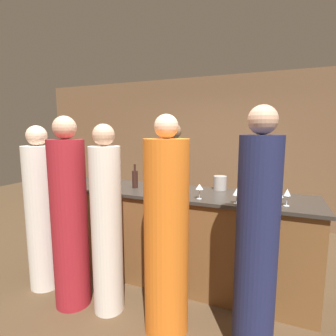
{
  "coord_description": "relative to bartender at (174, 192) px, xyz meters",
  "views": [
    {
      "loc": [
        1.06,
        -2.77,
        1.77
      ],
      "look_at": [
        -0.11,
        0.1,
        1.32
      ],
      "focal_mm": 28.0,
      "sensor_mm": 36.0,
      "label": 1
    }
  ],
  "objects": [
    {
      "name": "wine_glass_2",
      "position": [
        -0.63,
        -0.92,
        0.32
      ],
      "size": [
        0.08,
        0.08,
        0.16
      ],
      "color": "silver",
      "rests_on": "bar_counter"
    },
    {
      "name": "wine_glass_3",
      "position": [
        1.46,
        -0.91,
        0.33
      ],
      "size": [
        0.06,
        0.06,
        0.16
      ],
      "color": "silver",
      "rests_on": "bar_counter"
    },
    {
      "name": "ice_bucket",
      "position": [
        0.76,
        -0.45,
        0.29
      ],
      "size": [
        0.15,
        0.15,
        0.16
      ],
      "color": "#9E9993",
      "rests_on": "bar_counter"
    },
    {
      "name": "bar_counter",
      "position": [
        0.27,
        -0.73,
        -0.33
      ],
      "size": [
        3.11,
        0.74,
        1.07
      ],
      "color": "brown",
      "rests_on": "ground_plane"
    },
    {
      "name": "wine_glass_1",
      "position": [
        1.4,
        -0.96,
        0.32
      ],
      "size": [
        0.07,
        0.07,
        0.15
      ],
      "color": "silver",
      "rests_on": "bar_counter"
    },
    {
      "name": "wine_glass_4",
      "position": [
        1.02,
        -1.0,
        0.32
      ],
      "size": [
        0.08,
        0.08,
        0.15
      ],
      "color": "silver",
      "rests_on": "bar_counter"
    },
    {
      "name": "guest_2",
      "position": [
        -1.03,
        -1.43,
        -0.02
      ],
      "size": [
        0.34,
        0.34,
        1.82
      ],
      "color": "silver",
      "rests_on": "ground_plane"
    },
    {
      "name": "guest_0",
      "position": [
        1.25,
        -1.54,
        0.05
      ],
      "size": [
        0.31,
        0.31,
        1.95
      ],
      "color": "#1E234C",
      "rests_on": "ground_plane"
    },
    {
      "name": "wine_bottle_0",
      "position": [
        -0.22,
        -0.75,
        0.32
      ],
      "size": [
        0.07,
        0.07,
        0.29
      ],
      "color": "black",
      "rests_on": "bar_counter"
    },
    {
      "name": "bartender",
      "position": [
        0.0,
        0.0,
        0.0
      ],
      "size": [
        0.35,
        0.35,
        1.86
      ],
      "rotation": [
        0.0,
        0.0,
        3.14
      ],
      "color": "#2D2D33",
      "rests_on": "ground_plane"
    },
    {
      "name": "ground_plane",
      "position": [
        0.27,
        -0.73,
        -0.87
      ],
      "size": [
        14.0,
        14.0,
        0.0
      ],
      "primitive_type": "plane",
      "color": "#4C3823"
    },
    {
      "name": "back_wall",
      "position": [
        0.27,
        1.63,
        0.53
      ],
      "size": [
        8.0,
        0.06,
        2.8
      ],
      "color": "brown",
      "rests_on": "ground_plane"
    },
    {
      "name": "guest_3",
      "position": [
        0.51,
        -1.53,
        0.01
      ],
      "size": [
        0.39,
        0.39,
        1.9
      ],
      "color": "orange",
      "rests_on": "ground_plane"
    },
    {
      "name": "wine_glass_5",
      "position": [
        0.07,
        -0.76,
        0.32
      ],
      "size": [
        0.06,
        0.06,
        0.16
      ],
      "color": "silver",
      "rests_on": "bar_counter"
    },
    {
      "name": "wine_glass_0",
      "position": [
        0.65,
        -0.96,
        0.33
      ],
      "size": [
        0.08,
        0.08,
        0.16
      ],
      "color": "silver",
      "rests_on": "bar_counter"
    },
    {
      "name": "guest_4",
      "position": [
        -0.51,
        -1.56,
        0.02
      ],
      "size": [
        0.35,
        0.35,
        1.91
      ],
      "color": "maroon",
      "rests_on": "ground_plane"
    },
    {
      "name": "guest_1",
      "position": [
        -0.11,
        -1.5,
        -0.0
      ],
      "size": [
        0.29,
        0.29,
        1.83
      ],
      "color": "silver",
      "rests_on": "ground_plane"
    }
  ]
}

